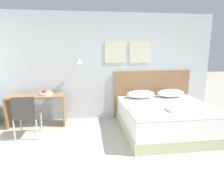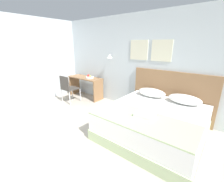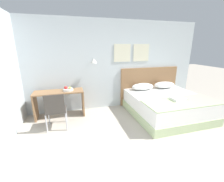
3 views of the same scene
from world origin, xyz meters
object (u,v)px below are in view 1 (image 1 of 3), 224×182
object	(u,v)px
throw_blanket	(179,113)
desk_chair	(26,114)
fruit_bowl	(46,93)
headboard	(152,94)
pillow_left	(141,94)
pillow_right	(170,93)
bed	(166,118)
folded_towel_near_foot	(176,109)
desk	(37,104)

from	to	relation	value
throw_blanket	desk_chair	xyz separation A→B (m)	(-2.94, 0.58, -0.06)
throw_blanket	fruit_bowl	size ratio (longest dim) A/B	6.78
headboard	fruit_bowl	size ratio (longest dim) A/B	7.43
pillow_left	pillow_right	bearing A→B (deg)	0.00
headboard	bed	bearing A→B (deg)	-90.00
throw_blanket	folded_towel_near_foot	world-z (taller)	folded_towel_near_foot
folded_towel_near_foot	bed	bearing A→B (deg)	90.06
pillow_left	throw_blanket	world-z (taller)	pillow_left
headboard	pillow_right	world-z (taller)	headboard
bed	fruit_bowl	distance (m)	2.78
headboard	pillow_left	bearing A→B (deg)	-143.77
pillow_left	folded_towel_near_foot	xyz separation A→B (m)	(0.39, -1.15, -0.05)
bed	pillow_right	distance (m)	0.91
pillow_left	desk	bearing A→B (deg)	179.75
desk	desk_chair	xyz separation A→B (m)	(-0.05, -0.72, 0.01)
headboard	pillow_left	distance (m)	0.49
pillow_left	folded_towel_near_foot	bearing A→B (deg)	-71.18
headboard	folded_towel_near_foot	xyz separation A→B (m)	(0.00, -1.44, 0.02)
pillow_right	desk_chair	size ratio (longest dim) A/B	0.79
bed	desk	size ratio (longest dim) A/B	1.51
headboard	pillow_right	size ratio (longest dim) A/B	2.88
pillow_left	folded_towel_near_foot	distance (m)	1.22
pillow_right	folded_towel_near_foot	size ratio (longest dim) A/B	2.13
bed	folded_towel_near_foot	size ratio (longest dim) A/B	5.92
pillow_right	desk	size ratio (longest dim) A/B	0.54
pillow_left	desk	world-z (taller)	pillow_left
fruit_bowl	desk	bearing A→B (deg)	175.32
pillow_left	pillow_right	xyz separation A→B (m)	(0.78, 0.00, 0.00)
folded_towel_near_foot	desk	distance (m)	3.12
pillow_right	desk	distance (m)	3.29
throw_blanket	headboard	bearing A→B (deg)	90.00
headboard	folded_towel_near_foot	size ratio (longest dim) A/B	6.13
pillow_left	throw_blanket	distance (m)	1.35
folded_towel_near_foot	headboard	bearing A→B (deg)	90.02
pillow_left	desk_chair	distance (m)	2.65
bed	throw_blanket	world-z (taller)	throw_blanket
desk	desk_chair	distance (m)	0.72
bed	fruit_bowl	bearing A→B (deg)	164.92
throw_blanket	desk_chair	world-z (taller)	desk_chair
headboard	throw_blanket	world-z (taller)	headboard
desk_chair	desk	bearing A→B (deg)	85.91
throw_blanket	desk_chair	size ratio (longest dim) A/B	2.07
folded_towel_near_foot	fruit_bowl	world-z (taller)	fruit_bowl
folded_towel_near_foot	pillow_left	bearing A→B (deg)	108.82
fruit_bowl	bed	bearing A→B (deg)	-15.08
desk_chair	headboard	bearing A→B (deg)	18.65
bed	headboard	xyz separation A→B (m)	(0.00, 1.01, 0.32)
bed	desk	distance (m)	2.99
headboard	pillow_right	bearing A→B (deg)	-36.23
folded_towel_near_foot	desk_chair	size ratio (longest dim) A/B	0.37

